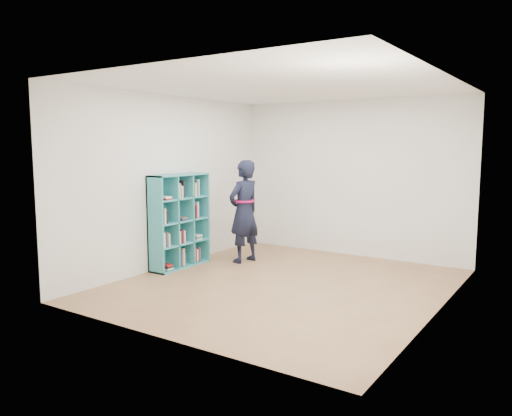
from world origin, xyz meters
The scene contains 9 objects.
floor centered at (0.00, 0.00, 0.00)m, with size 4.50×4.50×0.00m, color brown.
ceiling centered at (0.00, 0.00, 2.60)m, with size 4.50×4.50×0.00m, color white.
wall_left centered at (-2.00, 0.00, 1.30)m, with size 0.02×4.50×2.60m, color silver.
wall_right centered at (2.00, 0.00, 1.30)m, with size 0.02×4.50×2.60m, color silver.
wall_back centered at (0.00, 2.25, 1.30)m, with size 4.00×0.02×2.60m, color silver.
wall_front centered at (0.00, -2.25, 1.30)m, with size 4.00×0.02×2.60m, color silver.
bookshelf centered at (-1.86, 0.00, 0.69)m, with size 0.31×1.07×1.42m.
person centered at (-1.20, 0.82, 0.82)m, with size 0.49×0.66×1.63m.
smartphone centered at (-1.31, 0.94, 0.92)m, with size 0.03×0.10×0.13m.
Camera 1 is at (3.28, -5.61, 1.85)m, focal length 35.00 mm.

